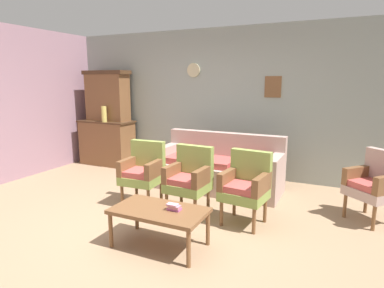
% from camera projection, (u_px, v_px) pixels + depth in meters
% --- Properties ---
extents(ground_plane, '(7.68, 7.68, 0.00)m').
position_uv_depth(ground_plane, '(149.00, 227.00, 3.97)').
color(ground_plane, '#997A5B').
extents(wall_back_with_decor, '(6.40, 0.09, 2.70)m').
position_uv_depth(wall_back_with_decor, '(224.00, 103.00, 6.05)').
color(wall_back_with_decor, '#939E99').
rests_on(wall_back_with_decor, ground).
extents(side_cabinet, '(1.16, 0.55, 0.93)m').
position_uv_depth(side_cabinet, '(107.00, 142.00, 6.91)').
color(side_cabinet, brown).
rests_on(side_cabinet, ground).
extents(cabinet_upper_hutch, '(0.99, 0.38, 1.03)m').
position_uv_depth(cabinet_upper_hutch, '(107.00, 95.00, 6.79)').
color(cabinet_upper_hutch, brown).
rests_on(cabinet_upper_hutch, side_cabinet).
extents(vase_on_cabinet, '(0.10, 0.10, 0.32)m').
position_uv_depth(vase_on_cabinet, '(104.00, 114.00, 6.58)').
color(vase_on_cabinet, '#D2C05E').
rests_on(vase_on_cabinet, side_cabinet).
extents(floral_couch, '(2.02, 0.82, 0.90)m').
position_uv_depth(floral_couch, '(219.00, 170.00, 5.32)').
color(floral_couch, tan).
rests_on(floral_couch, ground).
extents(armchair_near_cabinet, '(0.55, 0.52, 0.90)m').
position_uv_depth(armchair_near_cabinet, '(143.00, 170.00, 4.65)').
color(armchair_near_cabinet, '#849947').
rests_on(armchair_near_cabinet, ground).
extents(armchair_near_couch_end, '(0.55, 0.52, 0.90)m').
position_uv_depth(armchair_near_couch_end, '(189.00, 177.00, 4.30)').
color(armchair_near_couch_end, '#849947').
rests_on(armchair_near_couch_end, ground).
extents(armchair_row_middle, '(0.57, 0.55, 0.90)m').
position_uv_depth(armchair_row_middle, '(246.00, 184.00, 4.00)').
color(armchair_row_middle, '#849947').
rests_on(armchair_row_middle, ground).
extents(wingback_chair_by_fireplace, '(0.71, 0.71, 0.90)m').
position_uv_depth(wingback_chair_by_fireplace, '(375.00, 183.00, 4.06)').
color(wingback_chair_by_fireplace, tan).
rests_on(wingback_chair_by_fireplace, ground).
extents(coffee_table, '(1.00, 0.56, 0.42)m').
position_uv_depth(coffee_table, '(159.00, 213.00, 3.45)').
color(coffee_table, brown).
rests_on(coffee_table, ground).
extents(book_stack_on_table, '(0.14, 0.10, 0.07)m').
position_uv_depth(book_stack_on_table, '(174.00, 207.00, 3.40)').
color(book_stack_on_table, '#B3579E').
rests_on(book_stack_on_table, coffee_table).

